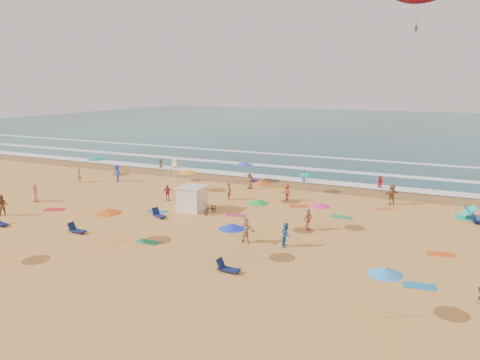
% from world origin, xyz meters
% --- Properties ---
extents(ground, '(220.00, 220.00, 0.00)m').
position_xyz_m(ground, '(0.00, 0.00, 0.00)').
color(ground, gold).
rests_on(ground, ground).
extents(ocean, '(220.00, 140.00, 0.18)m').
position_xyz_m(ocean, '(0.00, 84.00, 0.00)').
color(ocean, '#0C4756').
rests_on(ocean, ground).
extents(wet_sand, '(220.00, 220.00, 0.00)m').
position_xyz_m(wet_sand, '(0.00, 12.50, 0.01)').
color(wet_sand, olive).
rests_on(wet_sand, ground).
extents(surf_foam, '(200.00, 18.70, 0.05)m').
position_xyz_m(surf_foam, '(0.00, 21.32, 0.10)').
color(surf_foam, white).
rests_on(surf_foam, ground).
extents(cabana, '(2.00, 2.00, 2.00)m').
position_xyz_m(cabana, '(-3.38, -0.82, 1.00)').
color(cabana, white).
rests_on(cabana, ground).
extents(cabana_roof, '(2.20, 2.20, 0.12)m').
position_xyz_m(cabana_roof, '(-3.38, -0.82, 2.06)').
color(cabana_roof, silver).
rests_on(cabana_roof, cabana).
extents(bicycle, '(0.80, 1.85, 0.94)m').
position_xyz_m(bicycle, '(-1.48, -1.12, 0.47)').
color(bicycle, black).
rests_on(bicycle, ground).
extents(lifeguard_stand, '(1.20, 1.20, 2.10)m').
position_xyz_m(lifeguard_stand, '(-11.59, 8.90, 1.05)').
color(lifeguard_stand, white).
rests_on(lifeguard_stand, ground).
extents(beach_umbrellas, '(63.99, 30.19, 0.81)m').
position_xyz_m(beach_umbrellas, '(2.22, 0.61, 2.05)').
color(beach_umbrellas, green).
rests_on(beach_umbrellas, ground).
extents(loungers, '(45.65, 24.40, 0.34)m').
position_xyz_m(loungers, '(5.43, -3.88, 0.17)').
color(loungers, '#0E1349').
rests_on(loungers, ground).
extents(towels, '(32.70, 20.28, 0.03)m').
position_xyz_m(towels, '(3.57, -0.63, 0.01)').
color(towels, red).
rests_on(towels, ground).
extents(beachgoers, '(46.49, 25.92, 2.14)m').
position_xyz_m(beachgoers, '(0.47, 4.30, 0.81)').
color(beachgoers, '#AE7250').
rests_on(beachgoers, ground).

